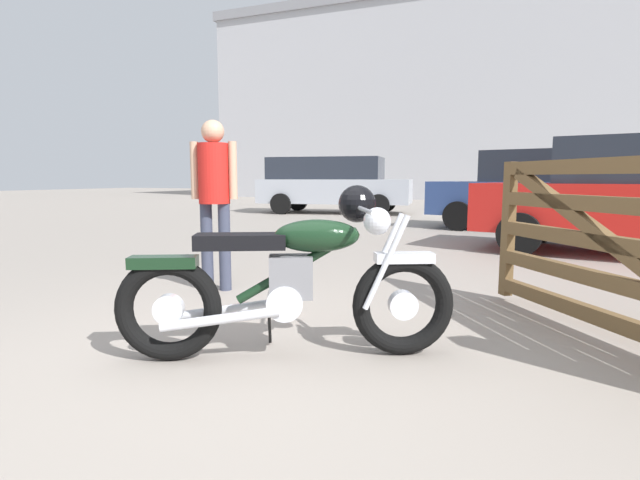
{
  "coord_description": "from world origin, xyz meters",
  "views": [
    {
      "loc": [
        1.56,
        -2.32,
        1.11
      ],
      "look_at": [
        -0.02,
        1.4,
        0.59
      ],
      "focal_mm": 27.29,
      "sensor_mm": 36.0,
      "label": 1
    }
  ],
  "objects": [
    {
      "name": "white_estate_far",
      "position": [
        -4.12,
        11.99,
        0.94
      ],
      "size": [
        4.91,
        2.49,
        1.74
      ],
      "rotation": [
        0.0,
        0.0,
        0.15
      ],
      "color": "black",
      "rests_on": "ground_plane"
    },
    {
      "name": "pale_sedan_back",
      "position": [
        2.97,
        5.73,
        0.84
      ],
      "size": [
        4.44,
        2.48,
        1.67
      ],
      "rotation": [
        0.0,
        0.0,
        -0.18
      ],
      "color": "black",
      "rests_on": "ground_plane"
    },
    {
      "name": "ground_plane",
      "position": [
        0.0,
        0.0,
        0.0
      ],
      "size": [
        80.0,
        80.0,
        0.0
      ],
      "primitive_type": "plane",
      "color": "gray"
    },
    {
      "name": "vintage_motorcycle",
      "position": [
        0.27,
        0.33,
        0.49
      ],
      "size": [
        1.9,
        1.13,
        1.07
      ],
      "rotation": [
        0.0,
        0.0,
        0.47
      ],
      "color": "black",
      "rests_on": "ground_plane"
    },
    {
      "name": "industrial_building",
      "position": [
        -4.04,
        28.53,
        5.32
      ],
      "size": [
        23.32,
        12.79,
        21.34
      ],
      "rotation": [
        0.0,
        0.0,
        0.02
      ],
      "color": "#B2B2B7",
      "rests_on": "ground_plane"
    },
    {
      "name": "bystander",
      "position": [
        -1.24,
        1.65,
        1.02
      ],
      "size": [
        0.44,
        0.3,
        1.66
      ],
      "rotation": [
        0.0,
        0.0,
        1.88
      ],
      "color": "#383D51",
      "rests_on": "ground_plane"
    },
    {
      "name": "blue_hatchback_right",
      "position": [
        1.73,
        8.83,
        0.84
      ],
      "size": [
        4.44,
        2.49,
        1.67
      ],
      "rotation": [
        0.0,
        0.0,
        -0.18
      ],
      "color": "black",
      "rests_on": "ground_plane"
    }
  ]
}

